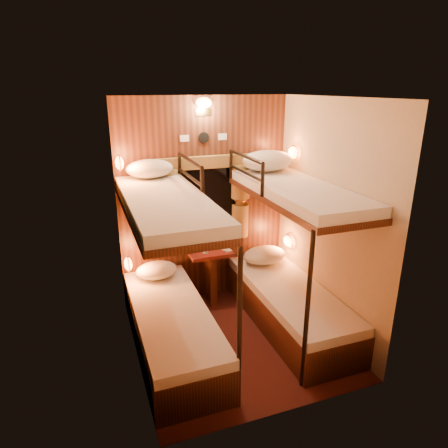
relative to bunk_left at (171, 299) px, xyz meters
name	(u,v)px	position (x,y,z in m)	size (l,w,h in m)	color
floor	(235,339)	(0.65, -0.07, -0.56)	(2.10, 2.10, 0.00)	#3E1B11
ceiling	(238,97)	(0.65, -0.07, 1.84)	(2.10, 2.10, 0.00)	silver
wall_back	(204,202)	(0.65, 0.98, 0.64)	(2.40, 2.40, 0.00)	#C6B293
wall_front	(291,278)	(0.65, -1.12, 0.64)	(2.40, 2.40, 0.00)	#C6B293
wall_left	(129,244)	(-0.35, -0.07, 0.64)	(2.40, 2.40, 0.00)	#C6B293
wall_right	(327,219)	(1.65, -0.07, 0.64)	(2.40, 2.40, 0.00)	#C6B293
back_panel	(204,202)	(0.65, 0.97, 0.64)	(2.00, 0.03, 2.40)	#331A0E
bunk_left	(171,299)	(0.00, 0.00, 0.00)	(0.72, 1.90, 1.82)	#331A0E
bunk_right	(290,278)	(1.30, 0.00, 0.00)	(0.72, 1.90, 1.82)	#331A0E
window	(205,204)	(0.65, 0.94, 0.62)	(1.00, 0.12, 0.79)	black
curtains	(206,198)	(0.65, 0.90, 0.71)	(1.10, 0.22, 1.00)	brown
back_fixtures	(204,110)	(0.65, 0.93, 1.69)	(0.54, 0.09, 0.48)	black
reading_lamps	(213,207)	(0.65, 0.63, 0.68)	(2.00, 0.20, 1.25)	orange
table	(210,269)	(0.65, 0.78, -0.14)	(0.50, 0.34, 0.66)	#561B13
bottle_left	(205,245)	(0.58, 0.74, 0.20)	(0.07, 0.07, 0.24)	#99BFE5
bottle_right	(209,241)	(0.65, 0.82, 0.20)	(0.07, 0.07, 0.25)	#99BFE5
sachet_a	(228,250)	(0.86, 0.72, 0.09)	(0.08, 0.06, 0.01)	silver
sachet_b	(224,249)	(0.83, 0.78, 0.09)	(0.08, 0.06, 0.01)	silver
pillow_lower_left	(157,270)	(0.00, 0.70, -0.01)	(0.46, 0.33, 0.18)	silver
pillow_lower_right	(264,255)	(1.30, 0.64, 0.00)	(0.52, 0.37, 0.20)	silver
pillow_upper_left	(150,169)	(0.00, 0.75, 1.12)	(0.49, 0.35, 0.19)	silver
pillow_upper_right	(268,161)	(1.30, 0.65, 1.14)	(0.59, 0.42, 0.23)	silver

